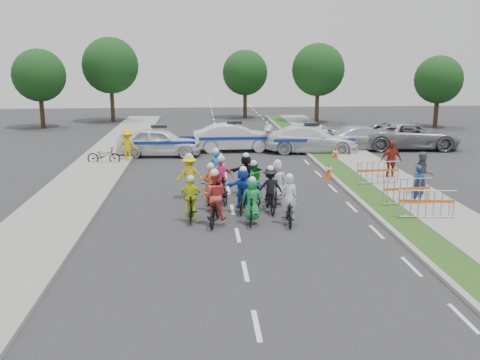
{
  "coord_description": "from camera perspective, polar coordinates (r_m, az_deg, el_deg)",
  "views": [
    {
      "loc": [
        -1.11,
        -16.43,
        5.65
      ],
      "look_at": [
        0.3,
        3.18,
        1.1
      ],
      "focal_mm": 40.0,
      "sensor_mm": 36.0,
      "label": 1
    }
  ],
  "objects": [
    {
      "name": "barrier_0",
      "position": [
        19.84,
        19.24,
        -2.59
      ],
      "size": [
        2.04,
        0.73,
        1.12
      ],
      "primitive_type": null,
      "rotation": [
        0.0,
        0.0,
        -0.12
      ],
      "color": "#A5A8AD",
      "rests_on": "ground"
    },
    {
      "name": "parked_bike",
      "position": [
        29.65,
        -14.33,
        2.55
      ],
      "size": [
        1.83,
        0.78,
        0.93
      ],
      "primitive_type": "imported",
      "rotation": [
        0.0,
        0.0,
        1.48
      ],
      "color": "black",
      "rests_on": "ground"
    },
    {
      "name": "civilian_sedan",
      "position": [
        34.06,
        13.17,
        4.38
      ],
      "size": [
        5.27,
        2.63,
        1.47
      ],
      "primitive_type": "imported",
      "rotation": [
        0.0,
        0.0,
        1.69
      ],
      "color": "#B7B7BC",
      "rests_on": "ground"
    },
    {
      "name": "sidewalk_right",
      "position": [
        23.8,
        17.48,
        -1.16
      ],
      "size": [
        2.4,
        60.0,
        0.13
      ],
      "primitive_type": "cube",
      "color": "gray",
      "rests_on": "ground"
    },
    {
      "name": "rider_0",
      "position": [
        18.52,
        5.21,
        -2.87
      ],
      "size": [
        0.74,
        1.8,
        1.8
      ],
      "rotation": [
        0.0,
        0.0,
        3.07
      ],
      "color": "black",
      "rests_on": "ground"
    },
    {
      "name": "rider_4",
      "position": [
        19.87,
        3.2,
        -1.45
      ],
      "size": [
        1.01,
        1.77,
        1.77
      ],
      "rotation": [
        0.0,
        0.0,
        3.2
      ],
      "color": "black",
      "rests_on": "ground"
    },
    {
      "name": "grass_strip",
      "position": [
        23.2,
        13.34,
        -1.29
      ],
      "size": [
        1.2,
        60.0,
        0.11
      ],
      "primitive_type": "cube",
      "color": "#234716",
      "rests_on": "ground"
    },
    {
      "name": "rider_5",
      "position": [
        19.72,
        0.32,
        -1.36
      ],
      "size": [
        1.47,
        1.74,
        1.77
      ],
      "rotation": [
        0.0,
        0.0,
        2.95
      ],
      "color": "black",
      "rests_on": "ground"
    },
    {
      "name": "rider_11",
      "position": [
        22.36,
        0.63,
        0.37
      ],
      "size": [
        1.43,
        1.71,
        1.78
      ],
      "rotation": [
        0.0,
        0.0,
        3.18
      ],
      "color": "black",
      "rests_on": "ground"
    },
    {
      "name": "tree_3",
      "position": [
        49.08,
        -13.67,
        11.77
      ],
      "size": [
        4.9,
        4.9,
        7.35
      ],
      "color": "#382619",
      "rests_on": "ground"
    },
    {
      "name": "rider_12",
      "position": [
        22.79,
        -2.58,
        0.28
      ],
      "size": [
        0.81,
        1.92,
        1.91
      ],
      "rotation": [
        0.0,
        0.0,
        3.23
      ],
      "color": "black",
      "rests_on": "ground"
    },
    {
      "name": "tree_4",
      "position": [
        50.62,
        0.55,
        11.36
      ],
      "size": [
        4.2,
        4.2,
        6.3
      ],
      "color": "#382619",
      "rests_on": "ground"
    },
    {
      "name": "sidewalk_left",
      "position": [
        22.79,
        -17.67,
        -1.79
      ],
      "size": [
        3.0,
        60.0,
        0.13
      ],
      "primitive_type": "cube",
      "color": "gray",
      "rests_on": "ground"
    },
    {
      "name": "tree_0",
      "position": [
        46.29,
        -20.64,
        10.39
      ],
      "size": [
        4.2,
        4.2,
        6.3
      ],
      "color": "#382619",
      "rests_on": "ground"
    },
    {
      "name": "police_car_0",
      "position": [
        31.41,
        -8.57,
        4.05
      ],
      "size": [
        5.0,
        2.35,
        1.66
      ],
      "primitive_type": "imported",
      "rotation": [
        0.0,
        0.0,
        1.49
      ],
      "color": "white",
      "rests_on": "ground"
    },
    {
      "name": "rider_2",
      "position": [
        18.38,
        -2.73,
        -2.52
      ],
      "size": [
        1.0,
        2.02,
        1.97
      ],
      "rotation": [
        0.0,
        0.0,
        2.96
      ],
      "color": "black",
      "rests_on": "ground"
    },
    {
      "name": "spectator_1",
      "position": [
        23.01,
        18.92,
        0.52
      ],
      "size": [
        1.02,
        0.86,
        1.89
      ],
      "primitive_type": "imported",
      "rotation": [
        0.0,
        0.0,
        -0.16
      ],
      "color": "#58585D",
      "rests_on": "ground"
    },
    {
      "name": "police_car_1",
      "position": [
        32.75,
        -0.61,
        4.55
      ],
      "size": [
        5.08,
        1.93,
        1.65
      ],
      "primitive_type": "imported",
      "rotation": [
        0.0,
        0.0,
        1.61
      ],
      "color": "white",
      "rests_on": "ground"
    },
    {
      "name": "civilian_suv",
      "position": [
        35.13,
        17.68,
        4.55
      ],
      "size": [
        6.27,
        3.23,
        1.69
      ],
      "primitive_type": "imported",
      "rotation": [
        0.0,
        0.0,
        1.5
      ],
      "color": "gray",
      "rests_on": "ground"
    },
    {
      "name": "rider_3",
      "position": [
        18.76,
        -5.22,
        -2.48
      ],
      "size": [
        0.86,
        1.61,
        1.68
      ],
      "rotation": [
        0.0,
        0.0,
        3.1
      ],
      "color": "black",
      "rests_on": "ground"
    },
    {
      "name": "spectator_2",
      "position": [
        25.94,
        15.8,
        2.03
      ],
      "size": [
        1.16,
        0.68,
        1.85
      ],
      "primitive_type": "imported",
      "rotation": [
        0.0,
        0.0,
        0.22
      ],
      "color": "maroon",
      "rests_on": "ground"
    },
    {
      "name": "rider_1",
      "position": [
        18.4,
        1.29,
        -2.69
      ],
      "size": [
        0.78,
        1.67,
        1.7
      ],
      "rotation": [
        0.0,
        0.0,
        2.98
      ],
      "color": "black",
      "rests_on": "ground"
    },
    {
      "name": "cone_0",
      "position": [
        25.78,
        9.44,
        0.96
      ],
      "size": [
        0.4,
        0.4,
        0.7
      ],
      "color": "#F24C0C",
      "rests_on": "ground"
    },
    {
      "name": "barrier_1",
      "position": [
        21.47,
        17.35,
        -1.3
      ],
      "size": [
        2.05,
        0.74,
        1.12
      ],
      "primitive_type": null,
      "rotation": [
        0.0,
        0.0,
        0.12
      ],
      "color": "#A5A8AD",
      "rests_on": "ground"
    },
    {
      "name": "rider_6",
      "position": [
        20.08,
        -3.12,
        -1.53
      ],
      "size": [
        0.88,
        1.87,
        1.84
      ],
      "rotation": [
        0.0,
        0.0,
        3.28
      ],
      "color": "black",
      "rests_on": "ground"
    },
    {
      "name": "rider_7",
      "position": [
        20.92,
        3.96,
        -0.7
      ],
      "size": [
        0.83,
        1.77,
        1.79
      ],
      "rotation": [
        0.0,
        0.0,
        2.94
      ],
      "color": "black",
      "rests_on": "ground"
    },
    {
      "name": "rider_10",
      "position": [
        21.75,
        -5.4,
        -0.1
      ],
      "size": [
        1.13,
        1.94,
        1.89
      ],
      "rotation": [
        0.0,
        0.0,
        3.31
      ],
      "color": "black",
      "rests_on": "ground"
    },
    {
      "name": "spectator_0",
      "position": [
        21.84,
        18.56,
        -0.54
      ],
      "size": [
        0.68,
        0.58,
        1.57
      ],
      "primitive_type": "imported",
      "rotation": [
        0.0,
        0.0,
        0.43
      ],
      "color": "navy",
      "rests_on": "ground"
    },
    {
      "name": "rider_8",
      "position": [
        21.08,
        1.44,
        -0.71
      ],
      "size": [
        0.91,
        1.77,
        1.72
      ],
      "rotation": [
        0.0,
        0.0,
        3.34
      ],
      "color": "black",
      "rests_on": "ground"
    },
    {
      "name": "marshal_hiviz",
      "position": [
        30.01,
        -11.88,
        3.61
      ],
      "size": [
        1.21,
        0.77,
        1.77
      ],
      "primitive_type": "imported",
      "rotation": [
        0.0,
        0.0,
        3.04
      ],
      "color": "yellow",
      "rests_on": "ground"
    },
    {
      "name": "barrier_2",
      "position": [
        24.58,
        14.5,
        0.65
      ],
      "size": [
        2.04,
        0.67,
        1.12
      ],
      "primitive_type": null,
      "rotation": [
        0.0,
        0.0,
        0.08
      ],
      "color": "#A5A8AD",
      "rests_on": "ground"
    },
    {
      "name": "ground",
      "position": [
        17.41,
        -0.25,
        -5.91
      ],
      "size": [
        90.0,
        90.0,
        0.0
      ],
      "primitive_type": "plane",
      "color": "#28282B",
      "rests_on": "ground"
    },
    {
      "name": "rider_9",
      "position": [
        21.12,
        -2.01,
        -0.45
      ],
      "size": [
        1.02,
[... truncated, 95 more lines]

